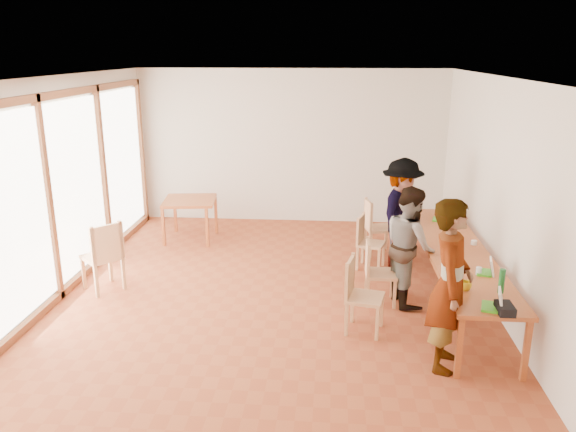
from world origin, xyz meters
The scene contains 25 objects.
ground centered at (0.00, 0.00, 0.00)m, with size 8.00×8.00×0.00m, color #994625.
wall_back centered at (0.00, 4.00, 1.50)m, with size 6.00×0.10×3.00m, color beige.
wall_front centered at (0.00, -4.00, 1.50)m, with size 6.00×0.10×3.00m, color beige.
wall_right centered at (3.00, 0.00, 1.50)m, with size 0.10×8.00×3.00m, color beige.
window_wall centered at (-2.96, 0.00, 1.50)m, with size 0.10×8.00×3.00m, color white.
ceiling centered at (0.00, 0.00, 3.02)m, with size 6.00×8.00×0.04m, color white.
communal_table centered at (2.50, 0.35, 0.70)m, with size 0.80×4.00×0.75m.
side_table centered at (-1.74, 2.66, 0.67)m, with size 0.90×0.90×0.75m.
chair_near centered at (1.14, -0.60, 0.57)m, with size 0.52×0.52×0.49m.
chair_mid centered at (1.40, 0.21, 0.54)m, with size 0.41×0.41×0.47m.
chair_far centered at (1.35, 1.51, 0.52)m, with size 0.49×0.49×0.45m.
chair_empty centered at (1.52, 2.15, 0.57)m, with size 0.51×0.51×0.50m.
chair_spare centered at (-2.37, 0.29, 0.63)m, with size 0.68×0.68×0.55m.
person_near centered at (2.07, -1.34, 0.95)m, with size 0.69×0.45×1.89m, color gray.
person_mid centered at (1.86, 0.29, 0.81)m, with size 0.79×0.61×1.62m, color gray.
person_far centered at (1.90, 1.63, 0.87)m, with size 1.13×0.65×1.74m, color gray.
laptop_near centered at (2.52, -1.46, 0.81)m, with size 0.28×0.30×0.22m.
laptop_mid centered at (2.69, -0.49, 0.80)m, with size 0.25×0.27×0.20m.
laptop_far centered at (2.53, 1.71, 0.80)m, with size 0.24×0.26×0.19m.
yellow_mug centered at (2.31, -1.01, 0.80)m, with size 0.14×0.14×0.11m, color gold.
green_bottle centered at (2.69, -1.05, 0.89)m, with size 0.07×0.07×0.28m, color #1E6D2F.
clear_glass centered at (2.58, -0.52, 0.80)m, with size 0.07×0.07×0.09m, color silver.
condiment_cup centered at (2.78, 0.57, 0.78)m, with size 0.08×0.08×0.06m, color white.
pink_phone centered at (2.67, 1.37, 0.76)m, with size 0.05×0.10×0.01m, color #E63771.
black_pouch centered at (2.59, -1.54, 0.80)m, with size 0.16×0.26×0.09m, color black.
Camera 1 is at (0.79, -6.91, 3.33)m, focal length 35.00 mm.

